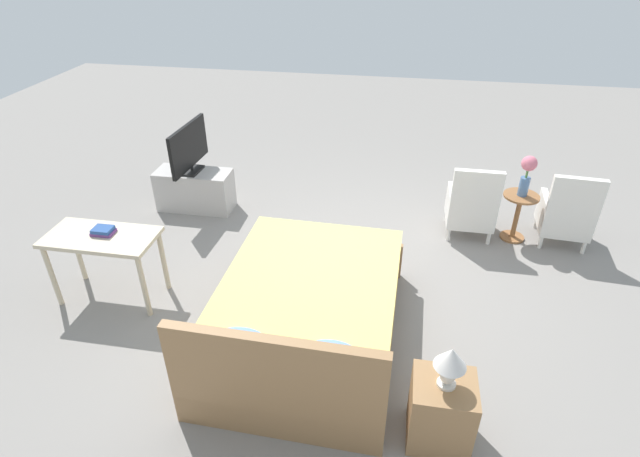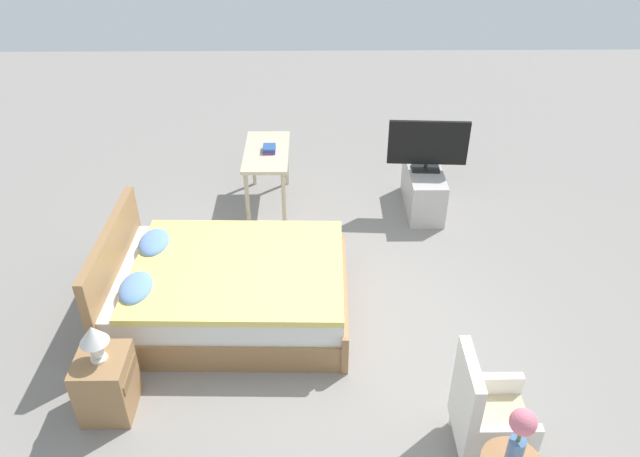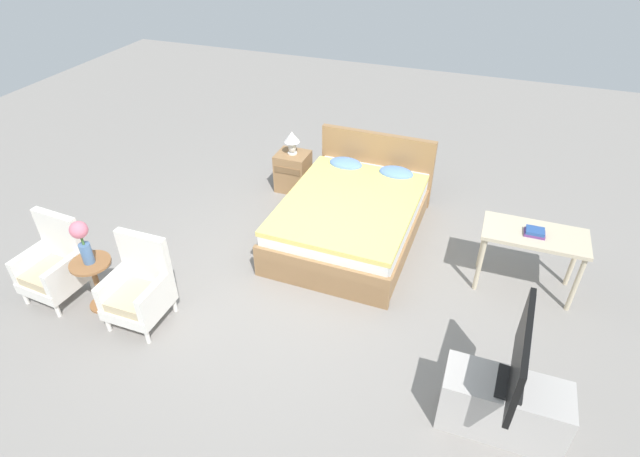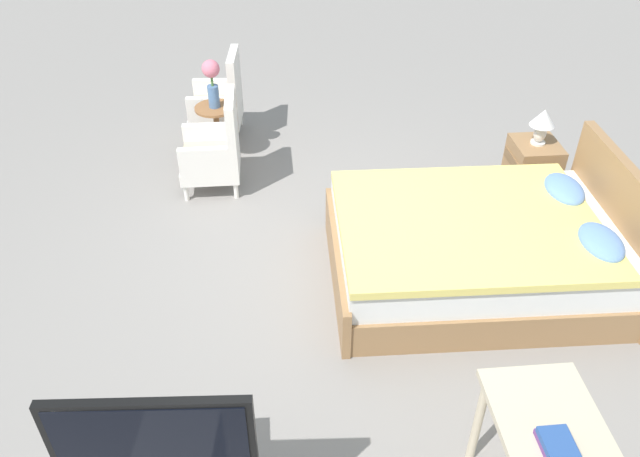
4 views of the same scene
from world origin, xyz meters
name	(u,v)px [view 4 (image 4 of 4)]	position (x,y,z in m)	size (l,w,h in m)	color
ground_plane	(333,272)	(0.00, 0.00, 0.00)	(16.00, 16.00, 0.00)	gray
bed	(481,249)	(0.18, 1.11, 0.30)	(1.59, 2.21, 0.96)	#997047
armchair_by_window_left	(220,103)	(-2.43, -0.96, 0.37)	(0.58, 0.58, 0.92)	white
armchair_by_window_right	(216,151)	(-1.38, -0.96, 0.37)	(0.54, 0.54, 0.92)	white
side_table	(217,126)	(-1.91, -0.98, 0.36)	(0.40, 0.40, 0.58)	#936038
flower_vase	(212,79)	(-1.91, -0.98, 0.87)	(0.17, 0.17, 0.48)	#4C709E
nightstand	(531,170)	(-0.95, 1.93, 0.28)	(0.44, 0.41, 0.55)	#997047
table_lamp	(543,122)	(-0.95, 1.93, 0.77)	(0.22, 0.22, 0.33)	silver
tv_flatscreen	(153,444)	(2.08, -1.03, 0.84)	(0.22, 0.92, 0.61)	black
book_stack	(557,446)	(2.19, 0.80, 0.75)	(0.20, 0.15, 0.06)	#66387A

